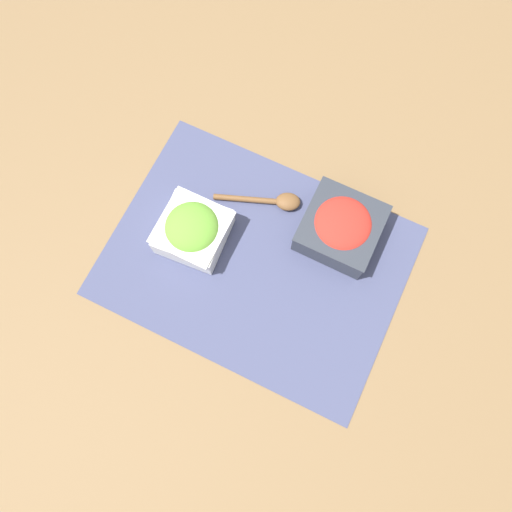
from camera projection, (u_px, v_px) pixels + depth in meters
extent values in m
plane|color=olive|center=(256.00, 261.00, 1.01)|extent=(3.00, 3.00, 0.00)
cube|color=#474C70|center=(256.00, 260.00, 1.00)|extent=(0.58, 0.43, 0.00)
cube|color=white|center=(194.00, 232.00, 0.99)|extent=(0.13, 0.13, 0.05)
cube|color=white|center=(192.00, 227.00, 0.96)|extent=(0.13, 0.13, 0.00)
ellipsoid|color=#6BAD38|center=(192.00, 227.00, 0.96)|extent=(0.11, 0.11, 0.05)
cube|color=#333842|center=(340.00, 229.00, 0.99)|extent=(0.15, 0.15, 0.06)
cube|color=#333842|center=(343.00, 223.00, 0.96)|extent=(0.15, 0.15, 0.00)
ellipsoid|color=red|center=(343.00, 224.00, 0.96)|extent=(0.11, 0.11, 0.03)
cylinder|color=brown|center=(248.00, 199.00, 1.03)|extent=(0.14, 0.06, 0.01)
ellipsoid|color=brown|center=(288.00, 202.00, 1.03)|extent=(0.06, 0.05, 0.02)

